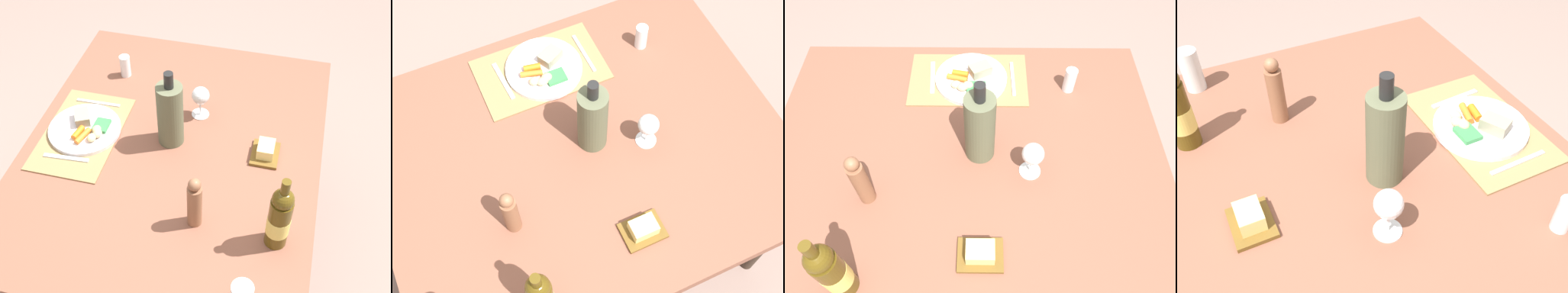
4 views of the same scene
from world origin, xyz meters
TOP-DOWN VIEW (x-y plane):
  - dining_table at (0.00, 0.00)m, footprint 1.35×1.10m
  - placemat at (-0.00, -0.36)m, footprint 0.46×0.28m
  - dinner_plate at (-0.01, -0.35)m, footprint 0.28×0.28m
  - fork at (-0.17, -0.36)m, footprint 0.02×0.18m
  - knife at (0.14, -0.36)m, footprint 0.03×0.17m
  - cooler_bottle at (-0.05, -0.01)m, footprint 0.10×0.10m
  - wine_bottle at (0.31, 0.43)m, footprint 0.07×0.07m
  - wine_glass at (-0.21, 0.06)m, footprint 0.07×0.07m
  - butter_dish at (-0.05, 0.34)m, footprint 0.13×0.10m
  - pepper_mill at (0.30, 0.16)m, footprint 0.05×0.05m
  - salt_shaker at (-0.38, -0.31)m, footprint 0.04×0.04m
  - water_tumbler at (0.57, 0.36)m, footprint 0.06×0.06m

SIDE VIEW (x-z plane):
  - dining_table at x=0.00m, z-range 0.30..1.03m
  - placemat at x=0.00m, z-range 0.73..0.73m
  - fork at x=-0.17m, z-range 0.73..0.74m
  - knife at x=0.14m, z-range 0.73..0.74m
  - dinner_plate at x=-0.01m, z-range 0.72..0.77m
  - butter_dish at x=-0.05m, z-range 0.72..0.78m
  - salt_shaker at x=-0.38m, z-range 0.73..0.82m
  - water_tumbler at x=0.57m, z-range 0.72..0.86m
  - wine_glass at x=-0.21m, z-range 0.75..0.89m
  - pepper_mill at x=0.30m, z-range 0.72..0.93m
  - wine_bottle at x=0.31m, z-range 0.70..1.00m
  - cooler_bottle at x=-0.05m, z-range 0.70..1.02m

